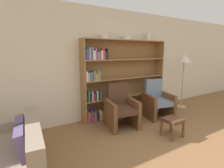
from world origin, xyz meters
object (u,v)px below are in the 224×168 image
at_px(vase_tall, 148,37).
at_px(armchair_leather, 121,109).
at_px(footstool, 173,122).
at_px(bowl_sage, 104,36).
at_px(bowl_copper, 126,38).
at_px(couch, 9,161).
at_px(armchair_cushioned, 157,101).
at_px(floor_lamp, 184,61).
at_px(bookshelf, 118,79).

relative_size(vase_tall, armchair_leather, 0.25).
bearing_deg(vase_tall, footstool, -114.35).
relative_size(bowl_sage, bowl_copper, 0.89).
bearing_deg(vase_tall, couch, -160.39).
bearing_deg(bowl_sage, couch, -149.54).
relative_size(bowl_copper, armchair_cushioned, 0.26).
distance_m(armchair_cushioned, footstool, 1.12).
bearing_deg(armchair_cushioned, bowl_sage, -11.05).
bearing_deg(floor_lamp, bowl_sage, 170.84).
distance_m(bowl_sage, footstool, 2.44).
relative_size(armchair_leather, footstool, 2.55).
bearing_deg(footstool, bookshelf, 99.29).
bearing_deg(footstool, vase_tall, 65.65).
relative_size(armchair_leather, armchair_cushioned, 1.00).
relative_size(armchair_cushioned, footstool, 2.55).
distance_m(bowl_sage, armchair_leather, 1.74).
bearing_deg(bookshelf, bowl_sage, -176.72).
distance_m(bowl_copper, footstool, 2.33).
height_order(armchair_cushioned, footstool, armchair_cushioned).
bearing_deg(footstool, floor_lamp, 32.68).
distance_m(bookshelf, footstool, 1.74).
bearing_deg(floor_lamp, bookshelf, 168.30).
bearing_deg(armchair_leather, footstool, 132.69).
height_order(couch, floor_lamp, floor_lamp).
relative_size(couch, footstool, 4.28).
distance_m(bookshelf, bowl_copper, 1.08).
xyz_separation_m(armchair_leather, armchair_cushioned, (1.16, -0.00, 0.00)).
xyz_separation_m(vase_tall, armchair_leather, (-1.30, -0.59, -1.69)).
xyz_separation_m(bookshelf, armchair_cushioned, (0.82, -0.61, -0.57)).
height_order(bowl_copper, vase_tall, vase_tall).
height_order(bowl_sage, vase_tall, vase_tall).
distance_m(couch, armchair_cushioned, 3.46).
height_order(vase_tall, armchair_leather, vase_tall).
bearing_deg(footstool, couch, 174.05).
height_order(bowl_sage, armchair_leather, bowl_sage).
bearing_deg(vase_tall, bookshelf, 178.53).
relative_size(bowl_copper, floor_lamp, 0.15).
height_order(bookshelf, bowl_sage, bowl_sage).
height_order(bookshelf, couch, bookshelf).
xyz_separation_m(bowl_copper, armchair_leather, (-0.56, -0.59, -1.63)).
height_order(armchair_leather, floor_lamp, floor_lamp).
bearing_deg(armchair_cushioned, floor_lamp, -157.33).
bearing_deg(bowl_copper, floor_lamp, -12.31).
height_order(floor_lamp, footstool, floor_lamp).
bearing_deg(bowl_sage, bowl_copper, -0.00).
height_order(vase_tall, floor_lamp, vase_tall).
bearing_deg(bowl_sage, footstool, -66.08).
bearing_deg(bookshelf, footstool, -80.71).
distance_m(bowl_sage, vase_tall, 1.40).
bearing_deg(couch, bowl_sage, -54.61).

